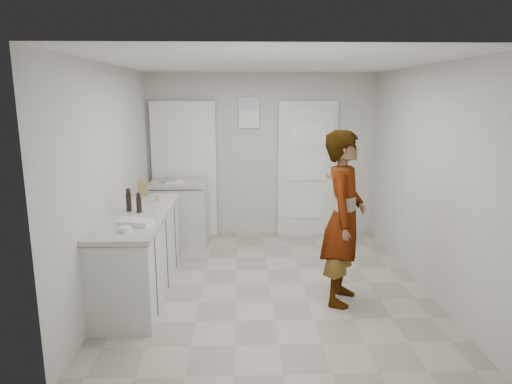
{
  "coord_description": "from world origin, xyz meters",
  "views": [
    {
      "loc": [
        -0.32,
        -5.0,
        2.18
      ],
      "look_at": [
        -0.14,
        0.4,
        1.02
      ],
      "focal_mm": 32.0,
      "sensor_mm": 36.0,
      "label": 1
    }
  ],
  "objects_px": {
    "spice_jar": "(158,198)",
    "egg_bowl": "(125,229)",
    "oil_cruet_a": "(139,203)",
    "person": "(344,218)",
    "oil_cruet_b": "(129,200)",
    "cake_mix_box": "(143,188)",
    "baking_dish": "(136,222)"
  },
  "relations": [
    {
      "from": "oil_cruet_b",
      "to": "oil_cruet_a",
      "type": "bearing_deg",
      "value": -27.09
    },
    {
      "from": "oil_cruet_b",
      "to": "baking_dish",
      "type": "xyz_separation_m",
      "value": [
        0.2,
        -0.54,
        -0.1
      ]
    },
    {
      "from": "baking_dish",
      "to": "spice_jar",
      "type": "bearing_deg",
      "value": 87.95
    },
    {
      "from": "cake_mix_box",
      "to": "egg_bowl",
      "type": "relative_size",
      "value": 1.64
    },
    {
      "from": "spice_jar",
      "to": "oil_cruet_a",
      "type": "height_order",
      "value": "oil_cruet_a"
    },
    {
      "from": "cake_mix_box",
      "to": "oil_cruet_a",
      "type": "xyz_separation_m",
      "value": [
        0.13,
        -0.83,
        0.01
      ]
    },
    {
      "from": "person",
      "to": "egg_bowl",
      "type": "distance_m",
      "value": 2.19
    },
    {
      "from": "oil_cruet_b",
      "to": "egg_bowl",
      "type": "bearing_deg",
      "value": -79.12
    },
    {
      "from": "cake_mix_box",
      "to": "oil_cruet_b",
      "type": "distance_m",
      "value": 0.77
    },
    {
      "from": "cake_mix_box",
      "to": "oil_cruet_a",
      "type": "height_order",
      "value": "oil_cruet_a"
    },
    {
      "from": "egg_bowl",
      "to": "spice_jar",
      "type": "bearing_deg",
      "value": 86.21
    },
    {
      "from": "spice_jar",
      "to": "oil_cruet_b",
      "type": "distance_m",
      "value": 0.54
    },
    {
      "from": "baking_dish",
      "to": "oil_cruet_a",
      "type": "bearing_deg",
      "value": 98.56
    },
    {
      "from": "oil_cruet_b",
      "to": "egg_bowl",
      "type": "xyz_separation_m",
      "value": [
        0.15,
        -0.78,
        -0.1
      ]
    },
    {
      "from": "cake_mix_box",
      "to": "spice_jar",
      "type": "distance_m",
      "value": 0.38
    },
    {
      "from": "person",
      "to": "spice_jar",
      "type": "distance_m",
      "value": 2.22
    },
    {
      "from": "oil_cruet_a",
      "to": "egg_bowl",
      "type": "distance_m",
      "value": 0.72
    },
    {
      "from": "spice_jar",
      "to": "oil_cruet_b",
      "type": "height_order",
      "value": "oil_cruet_b"
    },
    {
      "from": "baking_dish",
      "to": "egg_bowl",
      "type": "distance_m",
      "value": 0.24
    },
    {
      "from": "person",
      "to": "spice_jar",
      "type": "xyz_separation_m",
      "value": [
        -2.06,
        0.81,
        0.05
      ]
    },
    {
      "from": "cake_mix_box",
      "to": "baking_dish",
      "type": "xyz_separation_m",
      "value": [
        0.21,
        -1.31,
        -0.07
      ]
    },
    {
      "from": "egg_bowl",
      "to": "baking_dish",
      "type": "bearing_deg",
      "value": 78.79
    },
    {
      "from": "spice_jar",
      "to": "egg_bowl",
      "type": "relative_size",
      "value": 0.69
    },
    {
      "from": "cake_mix_box",
      "to": "oil_cruet_b",
      "type": "height_order",
      "value": "oil_cruet_b"
    },
    {
      "from": "oil_cruet_a",
      "to": "egg_bowl",
      "type": "xyz_separation_m",
      "value": [
        0.03,
        -0.71,
        -0.08
      ]
    },
    {
      "from": "person",
      "to": "oil_cruet_b",
      "type": "bearing_deg",
      "value": 101.97
    },
    {
      "from": "baking_dish",
      "to": "egg_bowl",
      "type": "height_order",
      "value": "baking_dish"
    },
    {
      "from": "oil_cruet_b",
      "to": "spice_jar",
      "type": "bearing_deg",
      "value": 64.09
    },
    {
      "from": "oil_cruet_b",
      "to": "cake_mix_box",
      "type": "bearing_deg",
      "value": 90.68
    },
    {
      "from": "cake_mix_box",
      "to": "oil_cruet_b",
      "type": "relative_size",
      "value": 0.76
    },
    {
      "from": "person",
      "to": "egg_bowl",
      "type": "relative_size",
      "value": 15.25
    },
    {
      "from": "oil_cruet_a",
      "to": "egg_bowl",
      "type": "relative_size",
      "value": 1.87
    }
  ]
}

